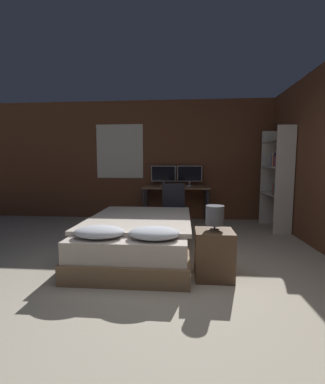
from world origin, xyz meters
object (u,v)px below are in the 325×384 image
Objects in this scene: nightstand at (214,254)px; office_chair at (174,212)px; monitor_left at (163,174)px; bedside_lamp at (215,215)px; monitor_right at (190,174)px; computer_mouse at (189,187)px; bookshelf at (278,173)px; desk at (176,191)px; keyboard at (176,187)px; bed at (139,237)px.

office_chair reaches higher than nightstand.
office_chair is (-0.52, 2.02, 0.09)m from nightstand.
monitor_left is at bearing 104.92° from nightstand.
monitor_right is (-0.21, 2.99, 0.33)m from bedside_lamp.
computer_mouse is (0.57, -0.42, -0.24)m from monitor_left.
bookshelf reaches higher than computer_mouse.
monitor_right reaches higher than nightstand.
computer_mouse is at bearing 95.09° from bedside_lamp.
bookshelf reaches higher than monitor_left.
computer_mouse is 0.76m from office_chair.
desk is 0.51m from monitor_right.
nightstand is 0.98× the size of monitor_left.
keyboard is at bearing 101.03° from bedside_lamp.
nightstand is 2.85m from desk.
bed is 1.07× the size of bookshelf.
keyboard is (0.45, 1.91, 0.53)m from bed.
keyboard is 0.40× the size of office_chair.
bookshelf is (1.44, 2.25, 0.39)m from bedside_lamp.
computer_mouse is at bearing -93.11° from monitor_right.
monitor_left and monitor_right have the same top height.
desk is at bearing -144.54° from monitor_right.
monitor_right reaches higher than desk.
keyboard is 0.70m from office_chair.
office_chair is (-0.52, 2.02, -0.35)m from bedside_lamp.
bookshelf reaches higher than keyboard.
bedside_lamp is (0.96, -0.66, 0.45)m from bed.
monitor_left is 1.00× the size of monitor_right.
bedside_lamp is 3.11m from monitor_left.
desk is (-0.50, 2.78, 0.41)m from nightstand.
bedside_lamp is 2.82m from desk.
bedside_lamp and computer_mouse have the same top height.
nightstand is 0.98× the size of monitor_right.
bed is 7.52× the size of bedside_lamp.
office_chair is (-0.02, -0.76, -0.32)m from desk.
bookshelf is (2.24, -0.73, 0.05)m from monitor_left.
monitor_right is 0.57m from keyboard.
computer_mouse is at bearing 62.07° from office_chair.
keyboard reaches higher than desk.
bookshelf is at bearing -9.31° from keyboard.
computer_mouse reaches higher than bed.
desk is 2.61× the size of monitor_left.
bookshelf reaches higher than desk.
monitor_left is 1.21m from office_chair.
nightstand is 2.80m from bookshelf.
bed is 2.20m from desk.
desk is at bearing 90.00° from keyboard.
keyboard is (0.00, -0.21, 0.11)m from desk.
desk is 2.05m from bookshelf.
monitor_right is 7.83× the size of computer_mouse.
bookshelf is (1.44, 2.25, 0.82)m from nightstand.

